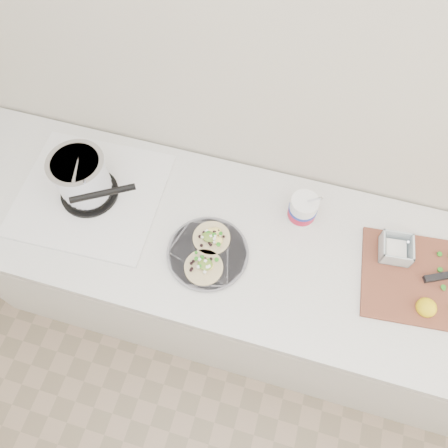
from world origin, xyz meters
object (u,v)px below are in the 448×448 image
(stove, at_px, (85,183))
(cutboard, at_px, (431,277))
(taco_plate, at_px, (208,252))
(tub, at_px, (304,209))

(stove, height_order, cutboard, stove)
(taco_plate, height_order, tub, tub)
(stove, height_order, tub, stove)
(stove, bearing_deg, cutboard, -1.96)
(tub, height_order, cutboard, tub)
(stove, distance_m, taco_plate, 0.51)
(stove, xyz_separation_m, cutboard, (1.24, 0.01, -0.07))
(cutboard, bearing_deg, stove, 175.01)
(stove, relative_size, taco_plate, 1.90)
(taco_plate, distance_m, tub, 0.37)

